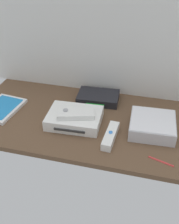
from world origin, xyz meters
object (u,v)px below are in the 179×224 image
object	(u,v)px
game_console	(75,118)
network_router	(98,97)
remote_classic_pad	(76,113)
game_case	(2,108)
remote_wand	(110,136)
stylus_pen	(161,161)
mini_computer	(152,125)

from	to	relation	value
game_console	network_router	world-z (taller)	game_console
game_console	remote_classic_pad	xyz separation A→B (cm)	(0.82, -0.51, 3.21)
game_case	network_router	bearing A→B (deg)	31.20
game_case	remote_wand	distance (cm)	49.14
game_case	stylus_pen	world-z (taller)	game_case
remote_classic_pad	mini_computer	bearing A→B (deg)	-10.28
network_router	stylus_pen	distance (cm)	43.97
game_case	stylus_pen	xyz separation A→B (cm)	(67.49, -14.82, -0.41)
game_console	game_case	world-z (taller)	game_console
network_router	stylus_pen	xyz separation A→B (cm)	(29.66, -32.43, -1.35)
remote_wand	network_router	bearing A→B (deg)	115.70
game_console	remote_wand	bearing A→B (deg)	-25.10
remote_wand	game_console	bearing A→B (deg)	160.36
mini_computer	game_case	distance (cm)	63.11
mini_computer	game_case	bearing A→B (deg)	-178.59
remote_wand	remote_classic_pad	distance (cm)	16.64
game_case	network_router	world-z (taller)	network_router
mini_computer	game_case	size ratio (longest dim) A/B	0.88
remote_classic_pad	remote_wand	bearing A→B (deg)	-37.73
mini_computer	network_router	world-z (taller)	mini_computer
remote_classic_pad	stylus_pen	distance (cm)	36.83
game_console	mini_computer	distance (cm)	30.47
mini_computer	network_router	xyz separation A→B (cm)	(-25.24, 16.06, -0.94)
game_case	network_router	size ratio (longest dim) A/B	1.09
game_case	network_router	distance (cm)	41.74
mini_computer	stylus_pen	size ratio (longest dim) A/B	1.99
game_console	stylus_pen	world-z (taller)	game_console
network_router	remote_wand	xyz separation A→B (cm)	(10.74, -25.06, -0.19)
game_console	remote_wand	distance (cm)	17.14
mini_computer	remote_classic_pad	distance (cm)	29.82
game_console	remote_wand	size ratio (longest dim) A/B	1.46
game_case	mini_computer	bearing A→B (deg)	7.64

